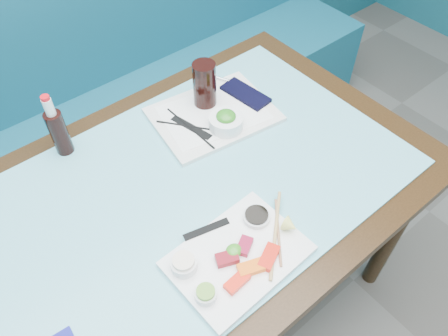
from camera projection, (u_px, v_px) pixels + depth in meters
booth_bench at (82, 124)px, 1.92m from camera, size 3.00×0.56×1.17m
dining_table at (191, 205)px, 1.28m from camera, size 1.40×0.90×0.75m
glass_top at (190, 187)px, 1.21m from camera, size 1.22×0.76×0.01m
sashimi_plate at (238, 256)px, 1.06m from camera, size 0.33×0.24×0.02m
salmon_left at (237, 282)px, 1.00m from camera, size 0.06×0.04×0.02m
salmon_mid at (252, 268)px, 1.02m from camera, size 0.07×0.05×0.02m
salmon_right at (269, 257)px, 1.04m from camera, size 0.08×0.06×0.02m
tuna_left at (227, 259)px, 1.04m from camera, size 0.06×0.05×0.02m
tuna_right at (244, 246)px, 1.06m from camera, size 0.06×0.05×0.02m
seaweed_garnish at (234, 251)px, 1.05m from camera, size 0.04×0.04×0.02m
ramekin_wasabi at (206, 294)px, 0.98m from camera, size 0.07×0.07×0.02m
wasabi_fill at (206, 292)px, 0.96m from camera, size 0.04×0.04×0.01m
ramekin_ginger at (184, 265)px, 1.02m from camera, size 0.07×0.07×0.03m
ginger_fill at (183, 261)px, 1.01m from camera, size 0.06×0.06×0.01m
soy_dish at (256, 217)px, 1.12m from camera, size 0.08×0.08×0.01m
soy_fill at (257, 215)px, 1.11m from camera, size 0.07×0.07×0.01m
lemon_wedge at (290, 226)px, 1.08m from camera, size 0.05×0.04×0.04m
chopstick_sleeve at (206, 229)px, 1.10m from camera, size 0.12×0.05×0.00m
wooden_chopstick_a at (275, 233)px, 1.09m from camera, size 0.20×0.18×0.01m
wooden_chopstick_b at (278, 231)px, 1.09m from camera, size 0.13×0.15×0.01m
serving_tray at (213, 115)px, 1.39m from camera, size 0.41×0.33×0.01m
paper_placemat at (213, 113)px, 1.39m from camera, size 0.35×0.28×0.00m
seaweed_bowl at (226, 122)px, 1.33m from camera, size 0.13×0.13×0.04m
seaweed_salad at (226, 116)px, 1.31m from camera, size 0.08×0.08×0.03m
cola_glass at (205, 84)px, 1.36m from camera, size 0.08×0.08×0.15m
navy_pouch at (245, 94)px, 1.44m from camera, size 0.09×0.17×0.01m
fork at (224, 80)px, 1.49m from camera, size 0.05×0.08×0.01m
black_chopstick_a at (190, 128)px, 1.34m from camera, size 0.01×0.23×0.01m
black_chopstick_b at (192, 127)px, 1.34m from camera, size 0.15×0.18×0.01m
tray_sleeve at (191, 128)px, 1.34m from camera, size 0.06×0.15×0.00m
cola_bottle_body at (59, 133)px, 1.25m from camera, size 0.06×0.06×0.14m
cola_bottle_neck at (49, 107)px, 1.17m from camera, size 0.03×0.03×0.05m
cola_bottle_cap at (45, 98)px, 1.15m from camera, size 0.03×0.03×0.01m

